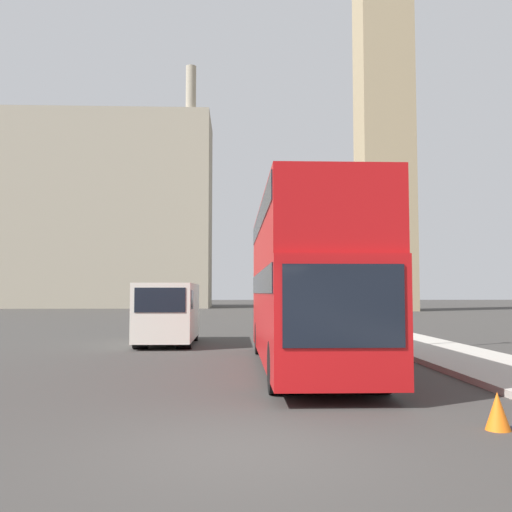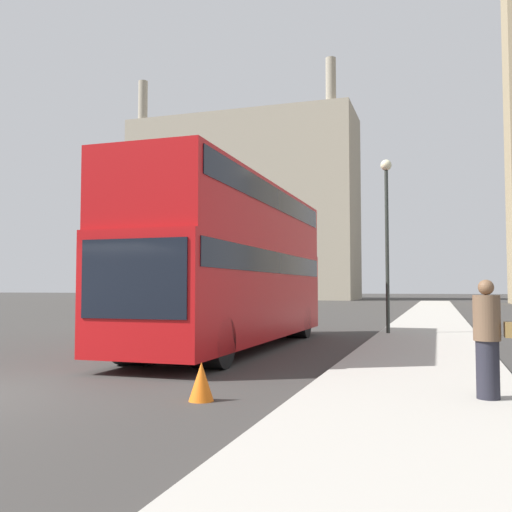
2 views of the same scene
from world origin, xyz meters
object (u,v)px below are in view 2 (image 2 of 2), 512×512
at_px(red_double_decker_bus, 234,258).
at_px(white_van, 191,296).
at_px(pedestrian, 488,339).
at_px(street_lamp, 387,218).

relative_size(red_double_decker_bus, white_van, 2.07).
height_order(red_double_decker_bus, pedestrian, red_double_decker_bus).
bearing_deg(red_double_decker_bus, white_van, 121.89).
xyz_separation_m(pedestrian, street_lamp, (-2.18, 10.73, 2.93)).
relative_size(pedestrian, street_lamp, 0.28).
height_order(white_van, pedestrian, white_van).
xyz_separation_m(red_double_decker_bus, white_van, (-4.43, 7.12, -1.15)).
bearing_deg(red_double_decker_bus, street_lamp, 51.74).
bearing_deg(street_lamp, red_double_decker_bus, -128.26).
relative_size(red_double_decker_bus, pedestrian, 6.72).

